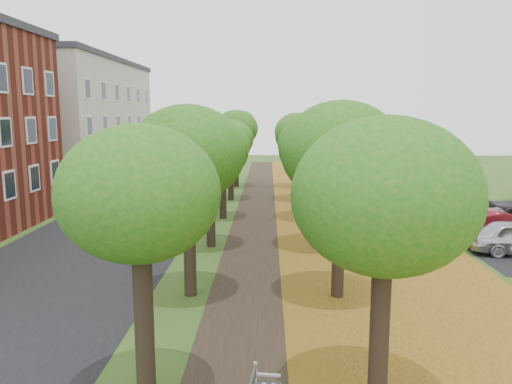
{
  "coord_description": "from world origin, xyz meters",
  "views": [
    {
      "loc": [
        0.32,
        -9.59,
        5.94
      ],
      "look_at": [
        -0.19,
        11.81,
        2.5
      ],
      "focal_mm": 35.0,
      "sensor_mm": 36.0,
      "label": 1
    }
  ],
  "objects": [
    {
      "name": "leaf_verge",
      "position": [
        5.0,
        15.0,
        0.01
      ],
      "size": [
        7.5,
        70.0,
        0.01
      ],
      "primitive_type": "cube",
      "color": "#A16C1D",
      "rests_on": "ground"
    },
    {
      "name": "tree_row_west",
      "position": [
        -2.2,
        15.0,
        4.31
      ],
      "size": [
        3.47,
        33.47,
        5.82
      ],
      "color": "black",
      "rests_on": "ground"
    },
    {
      "name": "car_white",
      "position": [
        11.0,
        17.63,
        0.67
      ],
      "size": [
        5.19,
        3.24,
        1.34
      ],
      "primitive_type": "imported",
      "rotation": [
        0.0,
        0.0,
        1.79
      ],
      "color": "white",
      "rests_on": "ground"
    },
    {
      "name": "building_cream",
      "position": [
        -17.0,
        33.0,
        5.21
      ],
      "size": [
        10.3,
        20.3,
        10.4
      ],
      "color": "beige",
      "rests_on": "ground"
    },
    {
      "name": "car_red",
      "position": [
        11.0,
        13.23,
        0.73
      ],
      "size": [
        4.64,
        2.3,
        1.46
      ],
      "primitive_type": "imported",
      "rotation": [
        0.0,
        0.0,
        1.75
      ],
      "color": "maroon",
      "rests_on": "ground"
    },
    {
      "name": "car_grey",
      "position": [
        11.67,
        17.63,
        0.72
      ],
      "size": [
        5.3,
        3.23,
        1.43
      ],
      "primitive_type": "imported",
      "rotation": [
        0.0,
        0.0,
        1.83
      ],
      "color": "#37363C",
      "rests_on": "ground"
    },
    {
      "name": "street_asphalt",
      "position": [
        -7.5,
        15.0,
        0.0
      ],
      "size": [
        8.0,
        70.0,
        0.01
      ],
      "primitive_type": "cube",
      "color": "black",
      "rests_on": "ground"
    },
    {
      "name": "footpath",
      "position": [
        0.0,
        15.0,
        0.0
      ],
      "size": [
        3.2,
        70.0,
        0.01
      ],
      "primitive_type": "cube",
      "color": "black",
      "rests_on": "ground"
    },
    {
      "name": "tree_row_east",
      "position": [
        2.6,
        15.0,
        4.31
      ],
      "size": [
        3.47,
        33.47,
        5.82
      ],
      "color": "black",
      "rests_on": "ground"
    }
  ]
}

